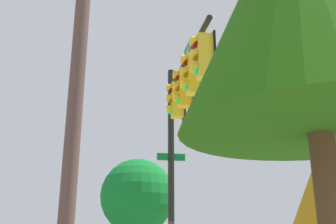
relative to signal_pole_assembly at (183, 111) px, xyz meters
The scene contains 3 objects.
signal_pole_assembly is the anchor object (origin of this frame).
utility_pole 4.31m from the signal_pole_assembly, 40.21° to the right, with size 1.10×1.57×8.46m.
tree_mid 11.17m from the signal_pole_assembly, behind, with size 3.96×3.96×6.19m.
Camera 1 is at (12.07, -2.15, 1.97)m, focal length 42.19 mm.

